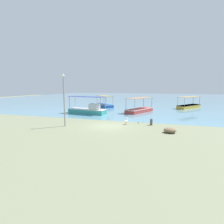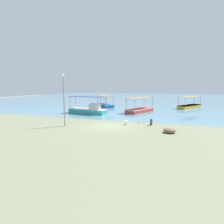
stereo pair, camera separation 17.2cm
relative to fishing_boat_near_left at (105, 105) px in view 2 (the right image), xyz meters
name	(u,v)px [view 2 (the right image)]	position (x,y,z in m)	size (l,w,h in m)	color
ground	(108,126)	(6.47, -17.22, -0.50)	(120.00, 120.00, 0.00)	#6D7356
harbor_water	(149,98)	(6.47, 30.78, -0.50)	(110.00, 90.00, 0.00)	#58869B
fishing_boat_near_left	(105,105)	(0.00, 0.00, 0.00)	(4.90, 4.85, 2.39)	blue
fishing_boat_far_left	(190,106)	(17.22, 3.43, -0.01)	(5.17, 6.43, 2.31)	gold
fishing_boat_near_right	(140,109)	(8.31, -5.52, -0.01)	(4.32, 6.22, 2.47)	#BF4039
fishing_boat_outer	(88,110)	(0.55, -9.61, 0.15)	(6.61, 2.77, 2.78)	teal
pelican	(126,121)	(8.26, -15.77, -0.13)	(0.47, 0.77, 0.80)	#E0997A
lamp_post	(64,97)	(1.94, -18.74, 2.71)	(0.28, 0.28, 5.70)	gray
mooring_bollard	(151,122)	(11.10, -15.39, -0.08)	(0.30, 0.30, 0.79)	#47474C
net_pile	(170,130)	(13.08, -18.26, -0.25)	(1.19, 1.01, 0.50)	brown
glass_bottle	(138,123)	(9.57, -14.96, -0.39)	(0.07, 0.07, 0.27)	#3F7F4C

